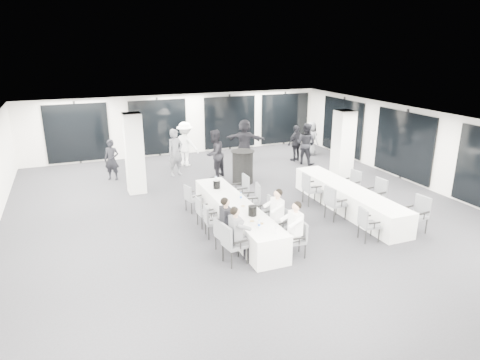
% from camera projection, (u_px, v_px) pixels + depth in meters
% --- Properties ---
extents(room, '(14.04, 16.04, 2.84)m').
position_uv_depth(room, '(257.00, 158.00, 14.19)').
color(room, '#25252A').
rests_on(room, ground).
extents(column_left, '(0.60, 0.60, 2.80)m').
position_uv_depth(column_left, '(134.00, 154.00, 14.73)').
color(column_left, silver).
rests_on(column_left, floor).
extents(column_right, '(0.60, 0.60, 2.80)m').
position_uv_depth(column_right, '(343.00, 150.00, 15.26)').
color(column_right, silver).
rests_on(column_right, floor).
extents(banquet_table_main, '(0.90, 5.00, 0.75)m').
position_uv_depth(banquet_table_main, '(236.00, 216.00, 12.07)').
color(banquet_table_main, silver).
rests_on(banquet_table_main, floor).
extents(banquet_table_side, '(0.90, 5.00, 0.75)m').
position_uv_depth(banquet_table_side, '(347.00, 199.00, 13.40)').
color(banquet_table_side, silver).
rests_on(banquet_table_side, floor).
extents(cocktail_table, '(0.89, 0.89, 1.23)m').
position_uv_depth(cocktail_table, '(243.00, 167.00, 15.98)').
color(cocktail_table, black).
rests_on(cocktail_table, floor).
extents(chair_main_left_near, '(0.58, 0.63, 1.01)m').
position_uv_depth(chair_main_left_near, '(232.00, 241.00, 10.06)').
color(chair_main_left_near, '#53555A').
rests_on(chair_main_left_near, floor).
extents(chair_main_left_second, '(0.51, 0.54, 0.87)m').
position_uv_depth(chair_main_left_second, '(223.00, 233.00, 10.67)').
color(chair_main_left_second, '#53555A').
rests_on(chair_main_left_second, floor).
extents(chair_main_left_mid, '(0.48, 0.52, 0.89)m').
position_uv_depth(chair_main_left_mid, '(211.00, 219.00, 11.52)').
color(chair_main_left_mid, '#53555A').
rests_on(chair_main_left_mid, floor).
extents(chair_main_left_fourth, '(0.46, 0.51, 0.87)m').
position_uv_depth(chair_main_left_fourth, '(203.00, 210.00, 12.15)').
color(chair_main_left_fourth, '#53555A').
rests_on(chair_main_left_fourth, floor).
extents(chair_main_left_far, '(0.52, 0.55, 0.86)m').
position_uv_depth(chair_main_left_far, '(191.00, 197.00, 13.24)').
color(chair_main_left_far, '#53555A').
rests_on(chair_main_left_far, floor).
extents(chair_main_right_near, '(0.49, 0.54, 0.88)m').
position_uv_depth(chair_main_right_near, '(298.00, 237.00, 10.46)').
color(chair_main_right_near, '#53555A').
rests_on(chair_main_right_near, floor).
extents(chair_main_right_second, '(0.52, 0.55, 0.87)m').
position_uv_depth(chair_main_right_second, '(280.00, 222.00, 11.36)').
color(chair_main_right_second, '#53555A').
rests_on(chair_main_right_second, floor).
extents(chair_main_right_mid, '(0.50, 0.55, 0.93)m').
position_uv_depth(chair_main_right_mid, '(267.00, 211.00, 12.05)').
color(chair_main_right_mid, '#53555A').
rests_on(chair_main_right_mid, floor).
extents(chair_main_right_fourth, '(0.59, 0.63, 1.00)m').
position_uv_depth(chair_main_right_fourth, '(253.00, 198.00, 12.92)').
color(chair_main_right_fourth, '#53555A').
rests_on(chair_main_right_fourth, floor).
extents(chair_main_right_far, '(0.51, 0.57, 1.00)m').
position_uv_depth(chair_main_right_far, '(242.00, 188.00, 13.76)').
color(chair_main_right_far, '#53555A').
rests_on(chair_main_right_far, floor).
extents(chair_side_left_near, '(0.52, 0.56, 0.91)m').
position_uv_depth(chair_side_left_near, '(367.00, 222.00, 11.28)').
color(chair_side_left_near, '#53555A').
rests_on(chair_side_left_near, floor).
extents(chair_side_left_mid, '(0.56, 0.61, 1.02)m').
position_uv_depth(chair_side_left_mid, '(334.00, 201.00, 12.63)').
color(chair_side_left_mid, '#53555A').
rests_on(chair_side_left_mid, floor).
extents(chair_side_left_far, '(0.56, 0.61, 1.03)m').
position_uv_depth(chair_side_left_far, '(310.00, 187.00, 13.82)').
color(chair_side_left_far, '#53555A').
rests_on(chair_side_left_far, floor).
extents(chair_side_right_near, '(0.57, 0.62, 1.03)m').
position_uv_depth(chair_side_right_near, '(418.00, 212.00, 11.79)').
color(chair_side_right_near, '#53555A').
rests_on(chair_side_right_near, floor).
extents(chair_side_right_mid, '(0.55, 0.60, 1.02)m').
position_uv_depth(chair_side_right_mid, '(377.00, 193.00, 13.33)').
color(chair_side_right_mid, '#53555A').
rests_on(chair_side_right_mid, floor).
extents(chair_side_right_far, '(0.55, 0.59, 0.94)m').
position_uv_depth(chair_side_right_far, '(353.00, 182.00, 14.44)').
color(chair_side_right_far, '#53555A').
rests_on(chair_side_right_far, floor).
extents(seated_guest_a, '(0.50, 0.38, 1.44)m').
position_uv_depth(seated_guest_a, '(238.00, 231.00, 10.06)').
color(seated_guest_a, '#5C5E64').
rests_on(seated_guest_a, floor).
extents(seated_guest_b, '(0.50, 0.38, 1.44)m').
position_uv_depth(seated_guest_b, '(228.00, 221.00, 10.64)').
color(seated_guest_b, black).
rests_on(seated_guest_b, floor).
extents(seated_guest_c, '(0.50, 0.38, 1.44)m').
position_uv_depth(seated_guest_c, '(293.00, 226.00, 10.32)').
color(seated_guest_c, white).
rests_on(seated_guest_c, floor).
extents(seated_guest_d, '(0.50, 0.38, 1.44)m').
position_uv_depth(seated_guest_d, '(275.00, 212.00, 11.19)').
color(seated_guest_d, white).
rests_on(seated_guest_d, floor).
extents(standing_guest_a, '(0.93, 0.85, 2.10)m').
position_uv_depth(standing_guest_a, '(175.00, 149.00, 16.76)').
color(standing_guest_a, '#5C5E64').
rests_on(standing_guest_a, floor).
extents(standing_guest_b, '(1.20, 1.13, 2.14)m').
position_uv_depth(standing_guest_b, '(214.00, 151.00, 16.46)').
color(standing_guest_b, black).
rests_on(standing_guest_b, floor).
extents(standing_guest_c, '(1.45, 1.49, 2.13)m').
position_uv_depth(standing_guest_c, '(185.00, 141.00, 18.10)').
color(standing_guest_c, white).
rests_on(standing_guest_c, floor).
extents(standing_guest_d, '(1.19, 0.86, 1.82)m').
position_uv_depth(standing_guest_d, '(296.00, 141.00, 18.88)').
color(standing_guest_d, black).
rests_on(standing_guest_d, floor).
extents(standing_guest_e, '(0.72, 0.95, 1.75)m').
position_uv_depth(standing_guest_e, '(311.00, 136.00, 19.94)').
color(standing_guest_e, '#5C5E64').
rests_on(standing_guest_e, floor).
extents(standing_guest_f, '(2.05, 1.73, 2.14)m').
position_uv_depth(standing_guest_f, '(245.00, 138.00, 18.73)').
color(standing_guest_f, black).
rests_on(standing_guest_f, floor).
extents(standing_guest_g, '(0.81, 0.76, 1.78)m').
position_uv_depth(standing_guest_g, '(111.00, 157.00, 16.25)').
color(standing_guest_g, black).
rests_on(standing_guest_g, floor).
extents(standing_guest_h, '(1.01, 1.15, 2.04)m').
position_uv_depth(standing_guest_h, '(306.00, 141.00, 18.36)').
color(standing_guest_h, black).
rests_on(standing_guest_h, floor).
extents(ice_bucket_near, '(0.23, 0.23, 0.26)m').
position_uv_depth(ice_bucket_near, '(252.00, 211.00, 11.09)').
color(ice_bucket_near, black).
rests_on(ice_bucket_near, banquet_table_main).
extents(ice_bucket_far, '(0.23, 0.23, 0.26)m').
position_uv_depth(ice_bucket_far, '(217.00, 184.00, 13.17)').
color(ice_bucket_far, black).
rests_on(ice_bucket_far, banquet_table_main).
extents(water_bottle_a, '(0.06, 0.06, 0.19)m').
position_uv_depth(water_bottle_a, '(259.00, 224.00, 10.37)').
color(water_bottle_a, silver).
rests_on(water_bottle_a, banquet_table_main).
extents(water_bottle_b, '(0.07, 0.07, 0.21)m').
position_uv_depth(water_bottle_b, '(241.00, 196.00, 12.21)').
color(water_bottle_b, silver).
rests_on(water_bottle_b, banquet_table_main).
extents(water_bottle_c, '(0.07, 0.07, 0.22)m').
position_uv_depth(water_bottle_c, '(216.00, 180.00, 13.65)').
color(water_bottle_c, silver).
rests_on(water_bottle_c, banquet_table_main).
extents(plate_a, '(0.20, 0.20, 0.03)m').
position_uv_depth(plate_a, '(252.00, 221.00, 10.74)').
color(plate_a, white).
rests_on(plate_a, banquet_table_main).
extents(plate_b, '(0.21, 0.21, 0.03)m').
position_uv_depth(plate_b, '(261.00, 224.00, 10.59)').
color(plate_b, white).
rests_on(plate_b, banquet_table_main).
extents(plate_c, '(0.18, 0.18, 0.03)m').
position_uv_depth(plate_c, '(243.00, 206.00, 11.73)').
color(plate_c, white).
rests_on(plate_c, banquet_table_main).
extents(wine_glass, '(0.08, 0.08, 0.20)m').
position_uv_depth(wine_glass, '(276.00, 228.00, 10.04)').
color(wine_glass, silver).
rests_on(wine_glass, banquet_table_main).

